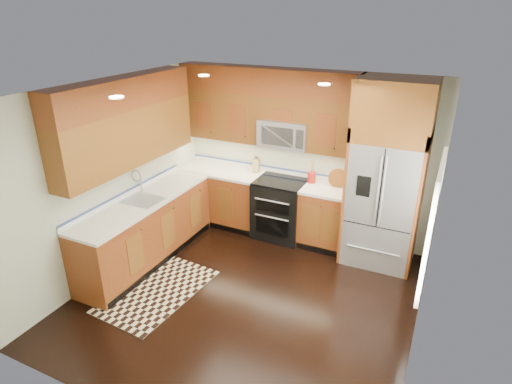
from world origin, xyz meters
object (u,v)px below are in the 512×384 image
at_px(range, 280,209).
at_px(refrigerator, 386,176).
at_px(utensil_crock, 312,175).
at_px(rug, 158,291).
at_px(knife_block, 256,165).

bearing_deg(range, refrigerator, -1.40).
distance_m(range, utensil_crock, 0.75).
xyz_separation_m(rug, utensil_crock, (1.29, 2.22, 1.05)).
relative_size(range, utensil_crock, 2.73).
bearing_deg(knife_block, utensil_crock, -4.85).
bearing_deg(utensil_crock, rug, -120.14).
relative_size(rug, knife_block, 5.85).
bearing_deg(refrigerator, rug, -139.78).
xyz_separation_m(range, utensil_crock, (0.44, 0.15, 0.59)).
bearing_deg(refrigerator, utensil_crock, 170.14).
height_order(range, rug, range).
bearing_deg(range, rug, -112.36).
bearing_deg(rug, knife_block, 86.55).
xyz_separation_m(rug, knife_block, (0.32, 2.31, 1.04)).
relative_size(range, knife_block, 3.66).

